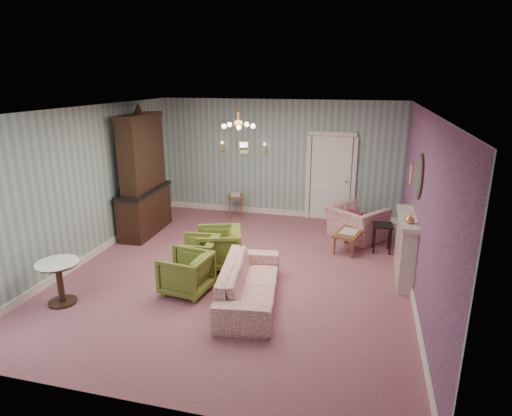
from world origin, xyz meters
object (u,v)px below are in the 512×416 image
(dresser, at_px, (142,172))
(pedestal_table, at_px, (60,283))
(olive_chair_a, at_px, (186,271))
(olive_chair_c, at_px, (219,246))
(coffee_table, at_px, (349,241))
(wingback_chair, at_px, (356,217))
(fireplace, at_px, (405,248))
(sofa_chintz, at_px, (250,276))
(side_table_black, at_px, (382,238))
(olive_chair_b, at_px, (197,253))

(dresser, xyz_separation_m, pedestal_table, (0.28, -3.27, -1.06))
(olive_chair_a, relative_size, olive_chair_c, 0.90)
(olive_chair_c, height_order, coffee_table, olive_chair_c)
(wingback_chair, distance_m, fireplace, 2.03)
(coffee_table, bearing_deg, olive_chair_a, -135.26)
(sofa_chintz, xyz_separation_m, fireplace, (2.40, 1.41, 0.16))
(olive_chair_a, bearing_deg, dresser, -133.09)
(sofa_chintz, xyz_separation_m, side_table_black, (2.07, 2.61, -0.13))
(coffee_table, xyz_separation_m, pedestal_table, (-4.24, -3.30, 0.14))
(olive_chair_c, bearing_deg, wingback_chair, 113.33)
(olive_chair_a, height_order, sofa_chintz, sofa_chintz)
(fireplace, bearing_deg, coffee_table, 132.59)
(side_table_black, bearing_deg, sofa_chintz, -128.41)
(dresser, bearing_deg, olive_chair_b, -42.96)
(olive_chair_a, xyz_separation_m, coffee_table, (2.50, 2.47, -0.16))
(wingback_chair, bearing_deg, side_table_black, 168.89)
(dresser, height_order, coffee_table, dresser)
(sofa_chintz, relative_size, pedestal_table, 3.02)
(dresser, relative_size, fireplace, 2.02)
(olive_chair_b, height_order, olive_chair_c, olive_chair_c)
(fireplace, distance_m, pedestal_table, 5.69)
(olive_chair_b, height_order, wingback_chair, wingback_chair)
(olive_chair_b, relative_size, olive_chair_c, 0.88)
(side_table_black, bearing_deg, pedestal_table, -145.01)
(fireplace, height_order, coffee_table, fireplace)
(dresser, height_order, pedestal_table, dresser)
(fireplace, bearing_deg, wingback_chair, 115.49)
(olive_chair_c, bearing_deg, fireplace, 77.24)
(wingback_chair, bearing_deg, dresser, 48.40)
(olive_chair_c, relative_size, wingback_chair, 0.74)
(side_table_black, bearing_deg, dresser, -178.34)
(olive_chair_a, height_order, dresser, dresser)
(olive_chair_b, distance_m, sofa_chintz, 1.43)
(wingback_chair, relative_size, fireplace, 0.79)
(olive_chair_b, xyz_separation_m, dresser, (-1.91, 1.66, 1.05))
(coffee_table, xyz_separation_m, side_table_black, (0.65, 0.12, 0.08))
(olive_chair_a, xyz_separation_m, sofa_chintz, (1.08, -0.01, 0.05))
(side_table_black, bearing_deg, olive_chair_a, -140.43)
(side_table_black, bearing_deg, coffee_table, -169.09)
(olive_chair_b, bearing_deg, olive_chair_a, 3.47)
(olive_chair_a, bearing_deg, sofa_chintz, 96.67)
(olive_chair_b, height_order, fireplace, fireplace)
(fireplace, relative_size, pedestal_table, 1.99)
(sofa_chintz, bearing_deg, pedestal_table, 97.67)
(fireplace, bearing_deg, olive_chair_c, -174.38)
(fireplace, bearing_deg, side_table_black, 105.72)
(olive_chair_a, bearing_deg, wingback_chair, 148.37)
(dresser, bearing_deg, olive_chair_c, -33.67)
(olive_chair_b, height_order, dresser, dresser)
(sofa_chintz, height_order, fireplace, fireplace)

